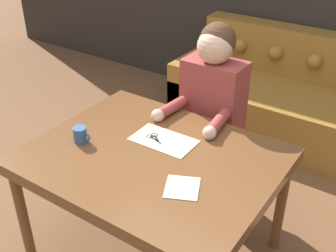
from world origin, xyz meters
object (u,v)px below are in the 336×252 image
at_px(scissors, 156,140).
at_px(dining_table, 153,165).
at_px(couch, 302,104).
at_px(mug, 80,135).
at_px(person, 212,115).

bearing_deg(scissors, dining_table, -62.04).
xyz_separation_m(dining_table, couch, (0.25, 1.84, -0.35)).
bearing_deg(mug, couch, 71.51).
relative_size(dining_table, couch, 0.61).
distance_m(person, mug, 0.90).
distance_m(scissors, mug, 0.42).
distance_m(dining_table, person, 0.68).
xyz_separation_m(person, mug, (-0.39, -0.80, 0.11)).
xyz_separation_m(dining_table, mug, (-0.41, -0.12, 0.11)).
bearing_deg(couch, person, -102.75).
height_order(person, scissors, person).
bearing_deg(dining_table, person, 91.17).
relative_size(dining_table, mug, 11.55).
distance_m(dining_table, scissors, 0.16).
bearing_deg(mug, scissors, 36.23).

